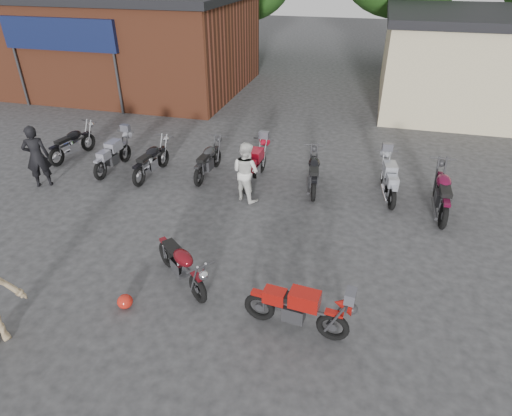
% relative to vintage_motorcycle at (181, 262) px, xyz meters
% --- Properties ---
extents(ground, '(90.00, 90.00, 0.00)m').
position_rel_vintage_motorcycle_xyz_m(ground, '(0.05, -0.65, -0.53)').
color(ground, '#2B2B2D').
extents(brick_building, '(12.00, 8.00, 4.00)m').
position_rel_vintage_motorcycle_xyz_m(brick_building, '(-8.95, 13.35, 1.47)').
color(brick_building, brown).
rests_on(brick_building, ground).
extents(stucco_building, '(10.00, 8.00, 3.50)m').
position_rel_vintage_motorcycle_xyz_m(stucco_building, '(8.55, 14.35, 1.22)').
color(stucco_building, tan).
rests_on(stucco_building, ground).
extents(vintage_motorcycle, '(1.78, 1.61, 1.05)m').
position_rel_vintage_motorcycle_xyz_m(vintage_motorcycle, '(0.00, 0.00, 0.00)').
color(vintage_motorcycle, '#580B11').
rests_on(vintage_motorcycle, ground).
extents(sportbike, '(1.85, 0.78, 1.04)m').
position_rel_vintage_motorcycle_xyz_m(sportbike, '(2.39, -0.63, -0.00)').
color(sportbike, '#A6130D').
rests_on(sportbike, ground).
extents(helmet, '(0.35, 0.35, 0.27)m').
position_rel_vintage_motorcycle_xyz_m(helmet, '(-0.77, -0.90, -0.39)').
color(helmet, '#B31E13').
rests_on(helmet, ground).
extents(person_dark, '(0.77, 0.70, 1.76)m').
position_rel_vintage_motorcycle_xyz_m(person_dark, '(-5.51, 2.92, 0.36)').
color(person_dark, black).
rests_on(person_dark, ground).
extents(person_light, '(0.96, 0.88, 1.60)m').
position_rel_vintage_motorcycle_xyz_m(person_light, '(0.25, 3.64, 0.27)').
color(person_light, silver).
rests_on(person_light, ground).
extents(row_bike_0, '(0.92, 1.94, 1.08)m').
position_rel_vintage_motorcycle_xyz_m(row_bike_0, '(-5.83, 4.84, 0.02)').
color(row_bike_0, black).
rests_on(row_bike_0, ground).
extents(row_bike_1, '(0.67, 1.84, 1.06)m').
position_rel_vintage_motorcycle_xyz_m(row_bike_1, '(-4.10, 4.35, 0.00)').
color(row_bike_1, gray).
rests_on(row_bike_1, ground).
extents(row_bike_2, '(0.76, 1.90, 1.08)m').
position_rel_vintage_motorcycle_xyz_m(row_bike_2, '(-2.79, 4.28, 0.01)').
color(row_bike_2, black).
rests_on(row_bike_2, ground).
extents(row_bike_3, '(0.67, 1.86, 1.07)m').
position_rel_vintage_motorcycle_xyz_m(row_bike_3, '(-1.20, 4.72, 0.01)').
color(row_bike_3, '#242427').
rests_on(row_bike_3, ground).
extents(row_bike_4, '(0.72, 1.94, 1.11)m').
position_rel_vintage_motorcycle_xyz_m(row_bike_4, '(0.22, 4.67, 0.03)').
color(row_bike_4, '#B00E23').
rests_on(row_bike_4, ground).
extents(row_bike_5, '(0.89, 1.94, 1.08)m').
position_rel_vintage_motorcycle_xyz_m(row_bike_5, '(1.89, 4.70, 0.02)').
color(row_bike_5, black).
rests_on(row_bike_5, ground).
extents(row_bike_6, '(0.88, 1.93, 1.08)m').
position_rel_vintage_motorcycle_xyz_m(row_bike_6, '(3.90, 4.76, 0.02)').
color(row_bike_6, '#9699A4').
rests_on(row_bike_6, ground).
extents(row_bike_7, '(0.70, 2.08, 1.20)m').
position_rel_vintage_motorcycle_xyz_m(row_bike_7, '(5.16, 4.25, 0.08)').
color(row_bike_7, '#540A26').
rests_on(row_bike_7, ground).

